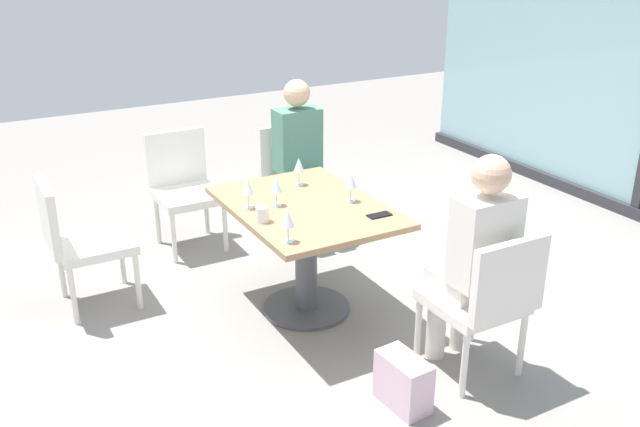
# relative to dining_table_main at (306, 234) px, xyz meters

# --- Properties ---
(ground_plane) EXTENTS (12.00, 12.00, 0.00)m
(ground_plane) POSITION_rel_dining_table_main_xyz_m (0.00, 0.00, -0.53)
(ground_plane) COLOR gray
(dining_table_main) EXTENTS (1.18, 0.86, 0.73)m
(dining_table_main) POSITION_rel_dining_table_main_xyz_m (0.00, 0.00, 0.00)
(dining_table_main) COLOR #997551
(dining_table_main) RESTS_ON ground_plane
(chair_far_right) EXTENTS (0.50, 0.46, 0.87)m
(chair_far_right) POSITION_rel_dining_table_main_xyz_m (1.10, 0.49, -0.04)
(chair_far_right) COLOR silver
(chair_far_right) RESTS_ON ground_plane
(chair_far_left) EXTENTS (0.50, 0.46, 0.87)m
(chair_far_left) POSITION_rel_dining_table_main_xyz_m (-1.10, 0.49, -0.04)
(chair_far_left) COLOR silver
(chair_far_left) RESTS_ON ground_plane
(chair_front_left) EXTENTS (0.46, 0.50, 0.87)m
(chair_front_left) POSITION_rel_dining_table_main_xyz_m (-0.73, -1.24, -0.04)
(chair_front_left) COLOR silver
(chair_front_left) RESTS_ON ground_plane
(chair_side_end) EXTENTS (0.50, 0.46, 0.87)m
(chair_side_end) POSITION_rel_dining_table_main_xyz_m (-1.37, -0.33, -0.04)
(chair_side_end) COLOR silver
(chair_side_end) RESTS_ON ground_plane
(person_far_right) EXTENTS (0.39, 0.34, 1.26)m
(person_far_right) POSITION_rel_dining_table_main_xyz_m (0.99, 0.49, 0.16)
(person_far_right) COLOR silver
(person_far_right) RESTS_ON ground_plane
(person_far_left) EXTENTS (0.39, 0.34, 1.26)m
(person_far_left) POSITION_rel_dining_table_main_xyz_m (-0.99, 0.49, 0.16)
(person_far_left) COLOR #4C7F6B
(person_far_left) RESTS_ON ground_plane
(wine_glass_0) EXTENTS (0.07, 0.07, 0.18)m
(wine_glass_0) POSITION_rel_dining_table_main_xyz_m (-0.12, -0.33, 0.33)
(wine_glass_0) COLOR silver
(wine_glass_0) RESTS_ON dining_table_main
(wine_glass_1) EXTENTS (0.07, 0.07, 0.18)m
(wine_glass_1) POSITION_rel_dining_table_main_xyz_m (0.09, 0.27, 0.33)
(wine_glass_1) COLOR silver
(wine_glass_1) RESTS_ON dining_table_main
(wine_glass_2) EXTENTS (0.07, 0.07, 0.18)m
(wine_glass_2) POSITION_rel_dining_table_main_xyz_m (-0.33, 0.13, 0.33)
(wine_glass_2) COLOR silver
(wine_glass_2) RESTS_ON dining_table_main
(wine_glass_3) EXTENTS (0.07, 0.07, 0.18)m
(wine_glass_3) POSITION_rel_dining_table_main_xyz_m (-0.07, -0.16, 0.33)
(wine_glass_3) COLOR silver
(wine_glass_3) RESTS_ON dining_table_main
(wine_glass_4) EXTENTS (0.07, 0.07, 0.18)m
(wine_glass_4) POSITION_rel_dining_table_main_xyz_m (0.44, -0.34, 0.33)
(wine_glass_4) COLOR silver
(wine_glass_4) RESTS_ON dining_table_main
(coffee_cup) EXTENTS (0.08, 0.08, 0.09)m
(coffee_cup) POSITION_rel_dining_table_main_xyz_m (0.12, -0.34, 0.24)
(coffee_cup) COLOR white
(coffee_cup) RESTS_ON dining_table_main
(cell_phone_on_table) EXTENTS (0.07, 0.14, 0.01)m
(cell_phone_on_table) POSITION_rel_dining_table_main_xyz_m (0.37, 0.29, 0.20)
(cell_phone_on_table) COLOR black
(cell_phone_on_table) RESTS_ON dining_table_main
(handbag_0) EXTENTS (0.31, 0.18, 0.28)m
(handbag_0) POSITION_rel_dining_table_main_xyz_m (1.11, -0.03, -0.39)
(handbag_0) COLOR beige
(handbag_0) RESTS_ON ground_plane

